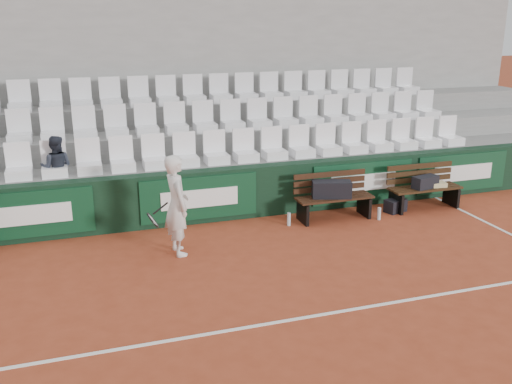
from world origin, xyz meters
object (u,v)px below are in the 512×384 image
Objects in this scene: spectator_c at (54,143)px; sports_bag_ground at (395,206)px; bench_right at (424,198)px; bench_left at (334,208)px; sports_bag_left at (332,189)px; water_bottle_far at (379,214)px; sports_bag_right at (425,182)px; tennis_player at (177,205)px; water_bottle_near at (289,219)px.

sports_bag_ground is at bearing -179.71° from spectator_c.
bench_left is at bearing -179.93° from bench_right.
sports_bag_left is at bearing -179.87° from bench_right.
water_bottle_far is 6.17m from spectator_c.
sports_bag_right is 2.17× the size of water_bottle_far.
sports_bag_left is 3.18m from tennis_player.
bench_left reaches higher than water_bottle_near.
bench_right is 1.28× the size of spectator_c.
water_bottle_far is 0.15× the size of tennis_player.
water_bottle_far is at bearing -21.30° from bench_left.
sports_bag_left is 2.97× the size of water_bottle_near.
water_bottle_near is (-0.89, -0.07, -0.48)m from sports_bag_left.
bench_left reaches higher than water_bottle_far.
bench_left is at bearing 179.83° from sports_bag_ground.
sports_bag_ground is 2.32m from water_bottle_near.
spectator_c is (-7.01, 1.17, 1.36)m from bench_right.
spectator_c is at bearing 169.50° from sports_bag_ground.
spectator_c is (-5.80, 1.49, 1.47)m from water_bottle_far.
bench_right is 0.90× the size of tennis_player.
sports_bag_left is at bearing 4.63° from water_bottle_near.
sports_bag_right is 0.32× the size of tennis_player.
bench_left and bench_right have the same top height.
bench_left is 3.30m from tennis_player.
bench_left is 2.01m from sports_bag_right.
water_bottle_near is at bearing -175.57° from bench_left.
tennis_player is (-3.16, -0.71, 0.61)m from bench_left.
sports_bag_right is at bearing -2.98° from sports_bag_ground.
tennis_player reaches higher than bench_right.
water_bottle_near is 0.15× the size of tennis_player.
sports_bag_ground is (-0.66, -0.01, -0.10)m from bench_right.
spectator_c is (-4.92, 1.18, 0.98)m from sports_bag_left.
water_bottle_far is (-1.21, -0.32, -0.10)m from bench_right.
bench_right is at bearing -178.69° from spectator_c.
spectator_c is (-6.98, 1.21, 1.01)m from sports_bag_right.
sports_bag_right is 2.97m from water_bottle_near.
bench_left is 0.39m from sports_bag_left.
bench_right is 2.04× the size of sports_bag_left.
bench_left is 2.04× the size of sports_bag_left.
spectator_c is (-1.83, 1.88, 0.75)m from tennis_player.
sports_bag_left is at bearing 179.94° from sports_bag_ground.
sports_bag_right is 0.45× the size of spectator_c.
sports_bag_left reaches higher than water_bottle_near.
sports_bag_right is 1.24× the size of sports_bag_ground.
tennis_player is (-5.14, -0.67, 0.26)m from sports_bag_right.
bench_right is at bearing 7.80° from tennis_player.
spectator_c is at bearing 162.82° from water_bottle_near.
bench_left is 0.87m from water_bottle_far.
sports_bag_ground is 0.63m from water_bottle_far.
tennis_player is (-3.09, -0.71, 0.23)m from sports_bag_left.
bench_left is 3.52× the size of sports_bag_ground.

